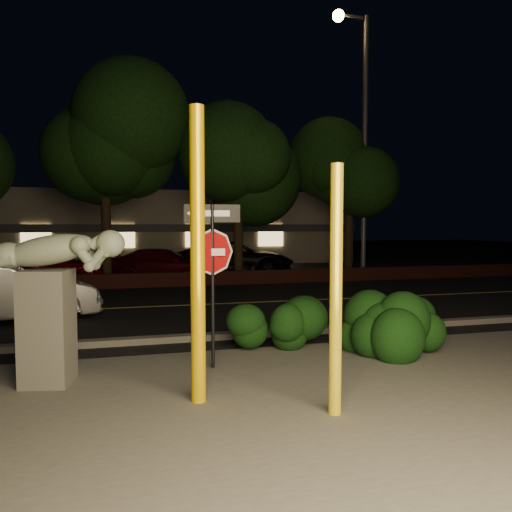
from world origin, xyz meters
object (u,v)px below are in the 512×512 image
(signpost, at_px, (212,253))
(parked_car_red, at_px, (49,265))
(sculpture, at_px, (49,290))
(parked_car_darkred, at_px, (164,264))
(streetlight, at_px, (360,122))
(silver_sedan, at_px, (1,293))
(yellow_pole_left, at_px, (198,257))
(yellow_pole_right, at_px, (336,291))
(parked_car_dark, at_px, (235,258))

(signpost, xyz_separation_m, parked_car_red, (-3.95, 12.50, -1.08))
(sculpture, bearing_deg, parked_car_darkred, 90.00)
(streetlight, xyz_separation_m, silver_sedan, (-12.29, -7.25, -5.81))
(yellow_pole_left, height_order, parked_car_red, yellow_pole_left)
(yellow_pole_right, bearing_deg, silver_sedan, 125.78)
(parked_car_red, distance_m, parked_car_dark, 7.61)
(streetlight, relative_size, parked_car_red, 2.67)
(silver_sedan, height_order, parked_car_dark, parked_car_dark)
(streetlight, distance_m, parked_car_dark, 7.87)
(yellow_pole_left, distance_m, parked_car_dark, 16.00)
(signpost, xyz_separation_m, streetlight, (8.39, 11.90, 4.71))
(yellow_pole_right, bearing_deg, yellow_pole_left, 150.78)
(yellow_pole_left, bearing_deg, streetlight, 56.43)
(parked_car_darkred, relative_size, parked_car_dark, 0.81)
(sculpture, bearing_deg, streetlight, 59.87)
(silver_sedan, bearing_deg, parked_car_red, -14.26)
(streetlight, height_order, silver_sedan, streetlight)
(parked_car_red, bearing_deg, streetlight, -95.02)
(streetlight, height_order, parked_car_dark, streetlight)
(yellow_pole_right, relative_size, signpost, 1.15)
(silver_sedan, relative_size, parked_car_dark, 0.79)
(streetlight, xyz_separation_m, parked_car_dark, (-4.89, 2.19, -5.76))
(yellow_pole_left, distance_m, yellow_pole_right, 1.71)
(yellow_pole_left, bearing_deg, parked_car_dark, 75.77)
(sculpture, xyz_separation_m, parked_car_darkred, (2.58, 12.88, -0.70))
(signpost, height_order, parked_car_red, signpost)
(yellow_pole_left, relative_size, parked_car_darkred, 0.86)
(signpost, relative_size, parked_car_darkred, 0.59)
(yellow_pole_right, relative_size, streetlight, 0.26)
(sculpture, distance_m, parked_car_dark, 15.40)
(signpost, height_order, silver_sedan, signpost)
(sculpture, bearing_deg, yellow_pole_right, -20.18)
(yellow_pole_right, relative_size, sculpture, 1.36)
(sculpture, xyz_separation_m, silver_sedan, (-1.63, 4.82, -0.63))
(silver_sedan, distance_m, parked_car_darkred, 9.09)
(yellow_pole_right, height_order, sculpture, yellow_pole_right)
(yellow_pole_left, distance_m, streetlight, 16.62)
(streetlight, xyz_separation_m, parked_car_darkred, (-8.09, 0.80, -5.87))
(sculpture, relative_size, streetlight, 0.19)
(signpost, distance_m, parked_car_dark, 14.55)
(yellow_pole_right, distance_m, signpost, 2.45)
(streetlight, bearing_deg, parked_car_dark, 152.99)
(yellow_pole_right, relative_size, parked_car_darkred, 0.68)
(yellow_pole_right, height_order, parked_car_red, yellow_pole_right)
(signpost, height_order, parked_car_dark, signpost)
(parked_car_red, relative_size, parked_car_dark, 0.79)
(yellow_pole_right, bearing_deg, sculpture, 148.51)
(yellow_pole_left, relative_size, signpost, 1.45)
(streetlight, distance_m, parked_car_darkred, 10.03)
(yellow_pole_right, bearing_deg, parked_car_darkred, 92.78)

